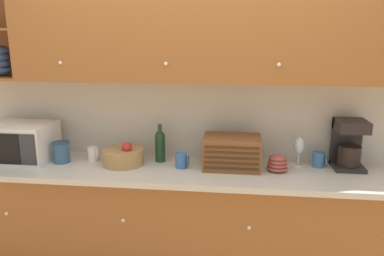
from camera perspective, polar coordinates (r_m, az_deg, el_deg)
wall_back at (r=2.91m, az=0.56°, el=3.36°), size 5.75×0.06×2.60m
counter_unit at (r=2.88m, az=-0.22°, el=-14.61°), size 3.37×0.62×0.91m
backsplash_panel at (r=2.89m, az=0.48°, el=1.51°), size 3.35×0.01×0.61m
upper_cabinets at (r=2.65m, az=3.60°, el=15.04°), size 3.35×0.37×0.74m
microwave at (r=3.13m, az=-25.06°, el=-1.94°), size 0.53×0.37×0.28m
storage_canister at (r=2.96m, az=-19.26°, el=-3.48°), size 0.12×0.12×0.16m
mug_blue_second at (r=2.93m, az=-14.79°, el=-3.84°), size 0.09×0.08×0.11m
fruit_basket at (r=2.80m, az=-10.42°, el=-4.28°), size 0.30×0.30×0.18m
wine_bottle at (r=2.81m, az=-4.88°, el=-2.53°), size 0.08×0.08×0.29m
mug_patterned_third at (r=2.69m, az=-1.57°, el=-4.94°), size 0.10×0.09×0.11m
bread_box at (r=2.68m, az=6.09°, el=-3.69°), size 0.40×0.27×0.23m
bowl_stack_on_counter at (r=2.69m, az=12.88°, el=-5.28°), size 0.15×0.15×0.12m
wine_glass at (r=2.81m, az=16.03°, el=-2.70°), size 0.07×0.07×0.22m
mug at (r=2.86m, az=18.75°, el=-4.58°), size 0.10×0.08×0.11m
coffee_maker at (r=2.88m, az=22.76°, el=-2.21°), size 0.21×0.23×0.35m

